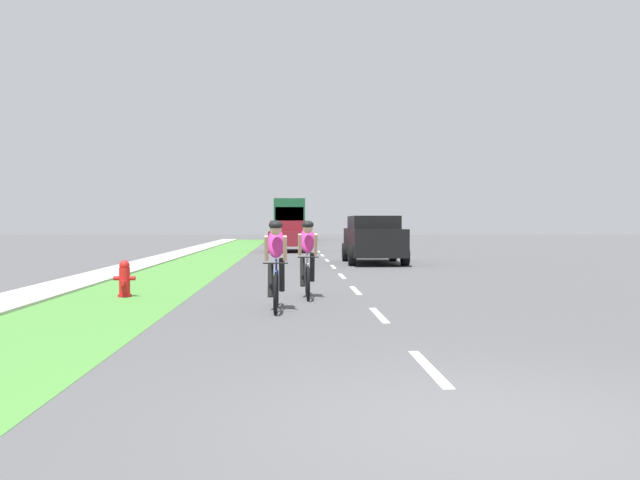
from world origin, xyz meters
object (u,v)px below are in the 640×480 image
object	(u,v)px
sedan_blue	(292,234)
bus_dark_green	(290,218)
cyclist_trailing	(307,258)
suv_black	(374,238)
pickup_maroon	(288,236)
fire_hydrant_red	(124,279)
cyclist_lead	(276,264)

from	to	relation	value
sedan_blue	bus_dark_green	size ratio (longest dim) A/B	0.37
cyclist_trailing	bus_dark_green	distance (m)	44.88
suv_black	pickup_maroon	size ratio (longest dim) A/B	0.92
suv_black	pickup_maroon	world-z (taller)	suv_black
pickup_maroon	bus_dark_green	distance (m)	23.08
pickup_maroon	cyclist_trailing	bearing A→B (deg)	-88.68
fire_hydrant_red	pickup_maroon	xyz separation A→B (m)	(3.28, 21.50, 0.46)
cyclist_lead	pickup_maroon	bearing A→B (deg)	89.77
pickup_maroon	sedan_blue	world-z (taller)	pickup_maroon
fire_hydrant_red	bus_dark_green	xyz separation A→B (m)	(3.31, 44.55, 1.61)
cyclist_trailing	bus_dark_green	world-z (taller)	bus_dark_green
bus_dark_green	pickup_maroon	bearing A→B (deg)	-90.08
fire_hydrant_red	pickup_maroon	distance (m)	21.76
fire_hydrant_red	cyclist_trailing	bearing A→B (deg)	-4.62
bus_dark_green	cyclist_lead	bearing A→B (deg)	-90.15
suv_black	bus_dark_green	world-z (taller)	bus_dark_green
sedan_blue	fire_hydrant_red	bearing A→B (deg)	-96.08
cyclist_lead	cyclist_trailing	distance (m)	2.02
cyclist_trailing	sedan_blue	distance (m)	32.95
fire_hydrant_red	sedan_blue	bearing A→B (deg)	83.92
fire_hydrant_red	bus_dark_green	world-z (taller)	bus_dark_green
suv_black	sedan_blue	bearing A→B (deg)	98.13
cyclist_trailing	pickup_maroon	bearing A→B (deg)	91.32
pickup_maroon	sedan_blue	xyz separation A→B (m)	(0.20, 11.14, -0.06)
sedan_blue	cyclist_lead	bearing A→B (deg)	-90.49
suv_black	bus_dark_green	xyz separation A→B (m)	(-3.25, 33.48, 1.03)
sedan_blue	bus_dark_green	bearing A→B (deg)	90.82
suv_black	pickup_maroon	xyz separation A→B (m)	(-3.29, 10.43, -0.12)
fire_hydrant_red	bus_dark_green	bearing A→B (deg)	85.75
pickup_maroon	bus_dark_green	size ratio (longest dim) A/B	0.44
cyclist_lead	cyclist_trailing	size ratio (longest dim) A/B	1.00
cyclist_lead	suv_black	size ratio (longest dim) A/B	0.37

